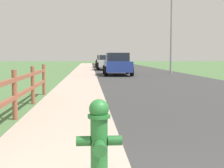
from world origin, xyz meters
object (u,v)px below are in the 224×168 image
Objects in this scene: parked_car_silver at (107,62)px; parked_car_white at (103,60)px; fire_hydrant at (99,138)px; parked_car_black at (104,61)px; street_lamp at (173,19)px; parked_suv_blue at (117,64)px.

parked_car_white is (0.37, 18.72, 0.00)m from parked_car_silver.
fire_hydrant is 0.20× the size of parked_car_white.
parked_car_black is at bearing 87.26° from fire_hydrant.
parked_car_silver is 18.73m from parked_car_white.
fire_hydrant is 22.43m from street_lamp.
parked_suv_blue is at bearing -88.62° from parked_car_silver.
parked_suv_blue is at bearing -90.31° from parked_car_white.
parked_car_black is at bearing 106.21° from street_lamp.
parked_car_white is (0.15, 27.70, -0.04)m from parked_suv_blue.
parked_car_white is 0.62× the size of street_lamp.
street_lamp reaches higher than parked_car_white.
parked_suv_blue is at bearing 84.47° from fire_hydrant.
parked_car_white reaches higher than fire_hydrant.
parked_car_black is at bearing -91.65° from parked_car_white.
parked_suv_blue is at bearing -89.46° from parked_car_black.
street_lamp is (6.28, 21.21, 3.73)m from fire_hydrant.
parked_car_white is 26.89m from street_lamp.
parked_car_silver reaches higher than fire_hydrant.
street_lamp is at bearing 73.51° from fire_hydrant.
parked_car_silver is 7.92m from parked_car_black.
parked_car_silver is 1.08× the size of parked_car_white.
parked_car_black is (-0.16, 16.90, -0.06)m from parked_suv_blue.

